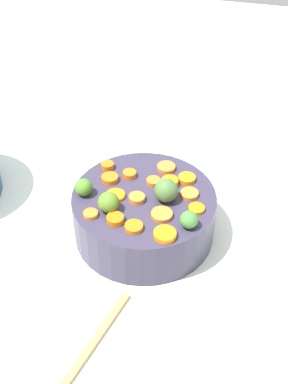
% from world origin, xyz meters
% --- Properties ---
extents(tabletop, '(2.40, 2.40, 0.02)m').
position_xyz_m(tabletop, '(0.00, 0.00, 0.01)').
color(tabletop, white).
rests_on(tabletop, ground).
extents(serving_bowl_carrots, '(0.27, 0.27, 0.10)m').
position_xyz_m(serving_bowl_carrots, '(0.01, -0.05, 0.07)').
color(serving_bowl_carrots, '#38334A').
rests_on(serving_bowl_carrots, tabletop).
extents(carrot_slice_0, '(0.03, 0.03, 0.01)m').
position_xyz_m(carrot_slice_0, '(-0.02, -0.13, 0.12)').
color(carrot_slice_0, orange).
rests_on(carrot_slice_0, serving_bowl_carrots).
extents(carrot_slice_1, '(0.05, 0.05, 0.01)m').
position_xyz_m(carrot_slice_1, '(0.05, -0.09, 0.12)').
color(carrot_slice_1, orange).
rests_on(carrot_slice_1, serving_bowl_carrots).
extents(carrot_slice_2, '(0.05, 0.05, 0.01)m').
position_xyz_m(carrot_slice_2, '(0.08, 0.02, 0.12)').
color(carrot_slice_2, orange).
rests_on(carrot_slice_2, serving_bowl_carrots).
extents(carrot_slice_3, '(0.03, 0.03, 0.01)m').
position_xyz_m(carrot_slice_3, '(-0.07, -0.12, 0.12)').
color(carrot_slice_3, orange).
rests_on(carrot_slice_3, serving_bowl_carrots).
extents(carrot_slice_4, '(0.03, 0.03, 0.01)m').
position_xyz_m(carrot_slice_4, '(0.02, -0.01, 0.12)').
color(carrot_slice_4, orange).
rests_on(carrot_slice_4, serving_bowl_carrots).
extents(carrot_slice_5, '(0.04, 0.04, 0.01)m').
position_xyz_m(carrot_slice_5, '(0.09, -0.03, 0.12)').
color(carrot_slice_5, orange).
rests_on(carrot_slice_5, serving_bowl_carrots).
extents(carrot_slice_6, '(0.04, 0.04, 0.01)m').
position_xyz_m(carrot_slice_6, '(0.05, -0.01, 0.12)').
color(carrot_slice_6, orange).
rests_on(carrot_slice_6, serving_bowl_carrots).
extents(carrot_slice_7, '(0.04, 0.04, 0.01)m').
position_xyz_m(carrot_slice_7, '(0.11, -0.06, 0.12)').
color(carrot_slice_7, orange).
rests_on(carrot_slice_7, serving_bowl_carrots).
extents(carrot_slice_8, '(0.04, 0.04, 0.01)m').
position_xyz_m(carrot_slice_8, '(0.03, 0.04, 0.12)').
color(carrot_slice_8, orange).
rests_on(carrot_slice_8, serving_bowl_carrots).
extents(carrot_slice_9, '(0.04, 0.04, 0.01)m').
position_xyz_m(carrot_slice_9, '(0.07, -0.14, 0.12)').
color(carrot_slice_9, orange).
rests_on(carrot_slice_9, serving_bowl_carrots).
extents(carrot_slice_10, '(0.04, 0.04, 0.01)m').
position_xyz_m(carrot_slice_10, '(-0.03, -0.00, 0.12)').
color(carrot_slice_10, orange).
rests_on(carrot_slice_10, serving_bowl_carrots).
extents(carrot_slice_11, '(0.04, 0.04, 0.01)m').
position_xyz_m(carrot_slice_11, '(-0.00, -0.06, 0.12)').
color(carrot_slice_11, orange).
rests_on(carrot_slice_11, serving_bowl_carrots).
extents(carrot_slice_12, '(0.04, 0.04, 0.01)m').
position_xyz_m(carrot_slice_12, '(-0.06, -0.02, 0.12)').
color(carrot_slice_12, orange).
rests_on(carrot_slice_12, serving_bowl_carrots).
extents(carrot_slice_13, '(0.03, 0.03, 0.01)m').
position_xyz_m(carrot_slice_13, '(-0.08, 0.01, 0.12)').
color(carrot_slice_13, orange).
rests_on(carrot_slice_13, serving_bowl_carrots).
extents(carrot_slice_14, '(0.05, 0.05, 0.01)m').
position_xyz_m(carrot_slice_14, '(-0.04, -0.06, 0.12)').
color(carrot_slice_14, orange).
rests_on(carrot_slice_14, serving_bowl_carrots).
extents(carrot_slice_15, '(0.04, 0.04, 0.01)m').
position_xyz_m(carrot_slice_15, '(0.01, -0.14, 0.12)').
color(carrot_slice_15, orange).
rests_on(carrot_slice_15, serving_bowl_carrots).
extents(brussels_sprout_0, '(0.04, 0.04, 0.04)m').
position_xyz_m(brussels_sprout_0, '(0.05, -0.05, 0.14)').
color(brussels_sprout_0, '#4A7039').
rests_on(brussels_sprout_0, serving_bowl_carrots).
extents(brussels_sprout_1, '(0.03, 0.03, 0.03)m').
position_xyz_m(brussels_sprout_1, '(0.10, -0.11, 0.13)').
color(brussels_sprout_1, '#44833A').
rests_on(brussels_sprout_1, serving_bowl_carrots).
extents(brussels_sprout_2, '(0.03, 0.03, 0.03)m').
position_xyz_m(brussels_sprout_2, '(-0.10, -0.07, 0.13)').
color(brussels_sprout_2, '#4A8128').
rests_on(brussels_sprout_2, serving_bowl_carrots).
extents(brussels_sprout_3, '(0.04, 0.04, 0.04)m').
position_xyz_m(brussels_sprout_3, '(-0.04, -0.10, 0.13)').
color(brussels_sprout_3, '#558026').
rests_on(brussels_sprout_3, serving_bowl_carrots).
extents(wooden_spoon, '(0.09, 0.26, 0.01)m').
position_xyz_m(wooden_spoon, '(-0.03, -0.38, 0.03)').
color(wooden_spoon, tan).
rests_on(wooden_spoon, tabletop).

